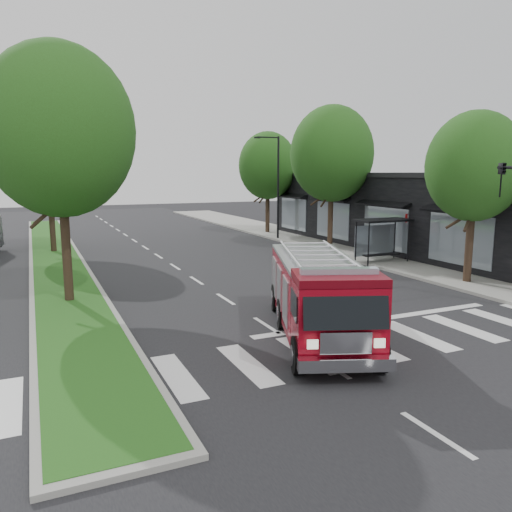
{
  "coord_description": "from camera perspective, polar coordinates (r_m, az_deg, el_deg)",
  "views": [
    {
      "loc": [
        -7.16,
        -15.03,
        5.23
      ],
      "look_at": [
        1.26,
        3.69,
        1.8
      ],
      "focal_mm": 35.0,
      "sensor_mm": 36.0,
      "label": 1
    }
  ],
  "objects": [
    {
      "name": "tree_right_far",
      "position": [
        43.26,
        1.34,
        10.28
      ],
      "size": [
        5.0,
        5.0,
        8.73
      ],
      "color": "black",
      "rests_on": "ground"
    },
    {
      "name": "tree_right_near",
      "position": [
        25.26,
        23.72,
        9.33
      ],
      "size": [
        4.4,
        4.4,
        8.05
      ],
      "color": "black",
      "rests_on": "ground"
    },
    {
      "name": "tree_median_far",
      "position": [
        35.07,
        -22.75,
        10.82
      ],
      "size": [
        5.6,
        5.6,
        9.72
      ],
      "color": "black",
      "rests_on": "ground"
    },
    {
      "name": "median",
      "position": [
        33.45,
        -21.94,
        -0.07
      ],
      "size": [
        3.0,
        50.0,
        0.15
      ],
      "color": "gray",
      "rests_on": "ground"
    },
    {
      "name": "streetlight_right_far",
      "position": [
        39.17,
        2.35,
        8.38
      ],
      "size": [
        2.11,
        0.2,
        8.0
      ],
      "color": "black",
      "rests_on": "ground"
    },
    {
      "name": "tree_right_mid",
      "position": [
        34.53,
        8.67,
        11.47
      ],
      "size": [
        5.6,
        5.6,
        9.72
      ],
      "color": "black",
      "rests_on": "ground"
    },
    {
      "name": "fire_engine",
      "position": [
        16.2,
        7.17,
        -4.51
      ],
      "size": [
        5.09,
        8.33,
        2.78
      ],
      "rotation": [
        0.0,
        0.0,
        -0.37
      ],
      "color": "#59040D",
      "rests_on": "ground"
    },
    {
      "name": "ground",
      "position": [
        17.45,
        1.2,
        -7.96
      ],
      "size": [
        140.0,
        140.0,
        0.0
      ],
      "primitive_type": "plane",
      "color": "black",
      "rests_on": "ground"
    },
    {
      "name": "sidewalk_right",
      "position": [
        32.24,
        13.74,
        0.01
      ],
      "size": [
        5.0,
        80.0,
        0.15
      ],
      "primitive_type": "cube",
      "color": "gray",
      "rests_on": "ground"
    },
    {
      "name": "storefront_row",
      "position": [
        34.89,
        19.76,
        4.44
      ],
      "size": [
        8.0,
        30.0,
        5.0
      ],
      "primitive_type": "cube",
      "color": "black",
      "rests_on": "ground"
    },
    {
      "name": "bus_shelter",
      "position": [
        29.74,
        14.09,
        3.04
      ],
      "size": [
        3.2,
        1.6,
        2.61
      ],
      "color": "black",
      "rests_on": "ground"
    },
    {
      "name": "tree_median_near",
      "position": [
        21.12,
        -21.6,
        13.14
      ],
      "size": [
        5.8,
        5.8,
        10.16
      ],
      "color": "black",
      "rests_on": "ground"
    }
  ]
}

